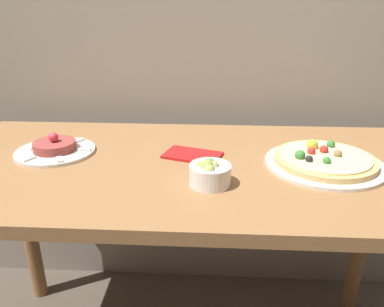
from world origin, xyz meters
TOP-DOWN VIEW (x-y plane):
  - dining_table at (0.00, 0.36)m, footprint 1.49×0.72m
  - pizza_plate at (0.40, 0.36)m, footprint 0.33×0.33m
  - tartare_plate at (-0.40, 0.41)m, footprint 0.24×0.24m
  - small_bowl at (0.07, 0.22)m, footprint 0.11×0.11m
  - napkin at (0.02, 0.40)m, footprint 0.19×0.15m

SIDE VIEW (x-z plane):
  - dining_table at x=0.00m, z-range 0.29..1.09m
  - napkin at x=0.02m, z-range 0.80..0.81m
  - tartare_plate at x=-0.40m, z-range 0.78..0.85m
  - pizza_plate at x=0.40m, z-range 0.78..0.84m
  - small_bowl at x=0.07m, z-range 0.80..0.87m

